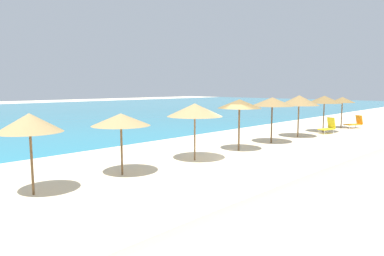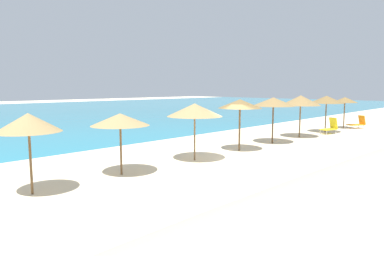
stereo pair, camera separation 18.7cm
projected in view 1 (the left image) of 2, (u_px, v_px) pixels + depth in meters
The scene contains 11 objects.
ground_plane at pixel (238, 158), 16.19m from camera, with size 160.00×160.00×0.00m, color beige.
beach_umbrella_2 at pixel (29, 123), 10.42m from camera, with size 2.00×2.00×2.59m.
beach_umbrella_3 at pixel (121, 120), 12.89m from camera, with size 2.25×2.25×2.39m.
beach_umbrella_4 at pixel (195, 110), 15.49m from camera, with size 2.56×2.56×2.65m.
beach_umbrella_5 at pixel (239, 104), 17.89m from camera, with size 2.33×2.33×2.75m.
beach_umbrella_6 at pixel (272, 102), 20.32m from camera, with size 2.54×2.54×2.78m.
beach_umbrella_7 at pixel (299, 100), 22.81m from camera, with size 2.64×2.64×2.84m.
beach_umbrella_8 at pixel (324, 100), 25.26m from camera, with size 2.48×2.48×2.76m.
beach_umbrella_9 at pixel (342, 100), 27.78m from camera, with size 1.96×1.96×2.59m.
lounge_chair_0 at pixel (328, 127), 24.79m from camera, with size 1.42×0.91×1.17m.
lounge_chair_1 at pixel (355, 123), 28.11m from camera, with size 1.58×1.27×1.07m.
Camera 1 is at (-13.00, -9.40, 3.38)m, focal length 31.65 mm.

